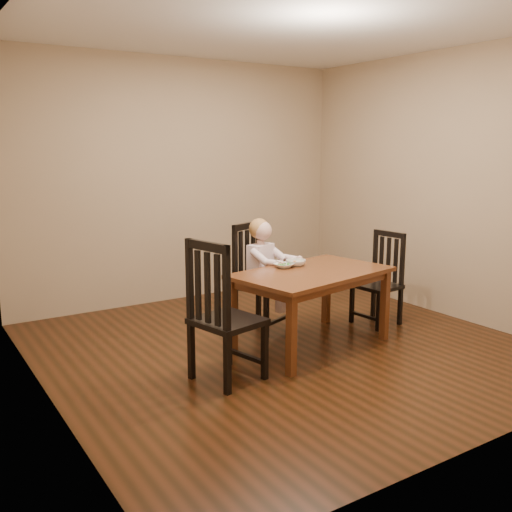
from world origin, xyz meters
TOP-DOWN VIEW (x-y plane):
  - room at (0.00, 0.00)m, footprint 4.01×4.01m
  - dining_table at (0.22, -0.09)m, footprint 1.49×1.05m
  - chair_child at (0.09, 0.58)m, footprint 0.57×0.55m
  - chair_left at (-0.82, -0.34)m, footprint 0.54×0.55m
  - chair_right at (1.20, 0.06)m, footprint 0.41×0.43m
  - toddler at (0.11, 0.53)m, footprint 0.47×0.52m
  - bowl_peas at (0.08, 0.14)m, footprint 0.19×0.19m
  - bowl_veg at (0.23, 0.15)m, footprint 0.23×0.23m
  - fork at (0.05, 0.11)m, footprint 0.10×0.09m

SIDE VIEW (x-z plane):
  - chair_right at x=1.20m, z-range -0.02..0.90m
  - chair_child at x=0.09m, z-range -0.02..1.00m
  - chair_left at x=-0.82m, z-range -0.02..1.06m
  - dining_table at x=0.22m, z-range 0.26..0.94m
  - toddler at x=0.11m, z-range 0.35..0.93m
  - bowl_peas at x=0.08m, z-range 0.68..0.72m
  - bowl_veg at x=0.23m, z-range 0.68..0.74m
  - fork at x=0.05m, z-range 0.70..0.75m
  - room at x=0.00m, z-range 0.00..2.71m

